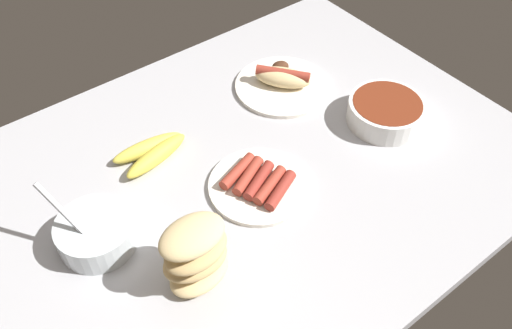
{
  "coord_description": "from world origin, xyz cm",
  "views": [
    {
      "loc": [
        45.74,
        62.04,
        84.22
      ],
      "look_at": [
        0.08,
        2.41,
        3.0
      ],
      "focal_mm": 37.31,
      "sensor_mm": 36.0,
      "label": 1
    }
  ],
  "objects_px": {
    "bread_stack": "(196,254)",
    "bowl_chili": "(386,111)",
    "banana_bunch": "(152,152)",
    "plate_sausages": "(259,184)",
    "bowl_coleslaw": "(96,232)",
    "plate_hotdog_assembled": "(282,81)"
  },
  "relations": [
    {
      "from": "banana_bunch",
      "to": "bowl_chili",
      "type": "height_order",
      "value": "bowl_chili"
    },
    {
      "from": "bowl_chili",
      "to": "plate_sausages",
      "type": "bearing_deg",
      "value": -2.59
    },
    {
      "from": "plate_hotdog_assembled",
      "to": "bowl_chili",
      "type": "distance_m",
      "value": 0.26
    },
    {
      "from": "bread_stack",
      "to": "bowl_chili",
      "type": "height_order",
      "value": "bread_stack"
    },
    {
      "from": "banana_bunch",
      "to": "bowl_coleslaw",
      "type": "height_order",
      "value": "bowl_coleslaw"
    },
    {
      "from": "banana_bunch",
      "to": "bowl_chili",
      "type": "distance_m",
      "value": 0.54
    },
    {
      "from": "banana_bunch",
      "to": "bowl_chili",
      "type": "relative_size",
      "value": 0.97
    },
    {
      "from": "plate_sausages",
      "to": "bowl_chili",
      "type": "distance_m",
      "value": 0.36
    },
    {
      "from": "banana_bunch",
      "to": "bowl_chili",
      "type": "xyz_separation_m",
      "value": [
        -0.49,
        0.22,
        0.01
      ]
    },
    {
      "from": "banana_bunch",
      "to": "bread_stack",
      "type": "height_order",
      "value": "bread_stack"
    },
    {
      "from": "plate_hotdog_assembled",
      "to": "banana_bunch",
      "type": "bearing_deg",
      "value": 2.46
    },
    {
      "from": "plate_sausages",
      "to": "bread_stack",
      "type": "bearing_deg",
      "value": 25.31
    },
    {
      "from": "banana_bunch",
      "to": "plate_sausages",
      "type": "xyz_separation_m",
      "value": [
        -0.13,
        0.21,
        -0.01
      ]
    },
    {
      "from": "bread_stack",
      "to": "plate_sausages",
      "type": "height_order",
      "value": "bread_stack"
    },
    {
      "from": "plate_hotdog_assembled",
      "to": "bread_stack",
      "type": "xyz_separation_m",
      "value": [
        0.46,
        0.33,
        0.05
      ]
    },
    {
      "from": "bowl_coleslaw",
      "to": "bowl_chili",
      "type": "bearing_deg",
      "value": 172.35
    },
    {
      "from": "plate_hotdog_assembled",
      "to": "bowl_chili",
      "type": "bearing_deg",
      "value": 114.57
    },
    {
      "from": "bread_stack",
      "to": "bowl_coleslaw",
      "type": "xyz_separation_m",
      "value": [
        0.11,
        -0.18,
        -0.04
      ]
    },
    {
      "from": "plate_hotdog_assembled",
      "to": "bread_stack",
      "type": "distance_m",
      "value": 0.57
    },
    {
      "from": "plate_hotdog_assembled",
      "to": "bread_stack",
      "type": "relative_size",
      "value": 1.63
    },
    {
      "from": "banana_bunch",
      "to": "plate_sausages",
      "type": "relative_size",
      "value": 0.81
    },
    {
      "from": "bread_stack",
      "to": "bowl_chili",
      "type": "bearing_deg",
      "value": -171.48
    }
  ]
}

